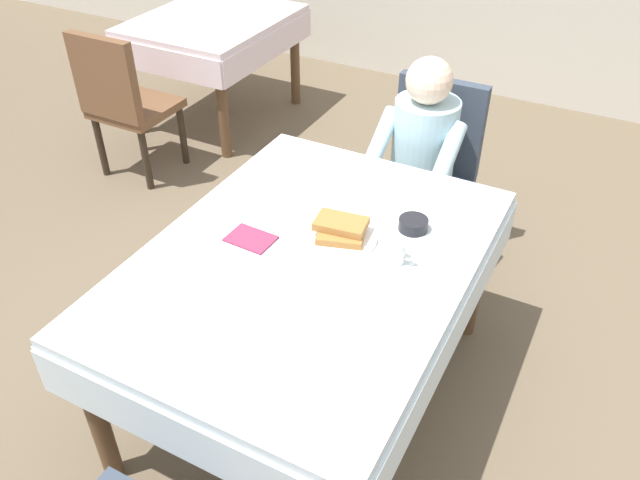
{
  "coord_description": "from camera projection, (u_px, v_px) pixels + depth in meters",
  "views": [
    {
      "loc": [
        0.87,
        -1.55,
        2.15
      ],
      "look_at": [
        0.03,
        0.04,
        0.79
      ],
      "focal_mm": 36.1,
      "sensor_mm": 36.0,
      "label": 1
    }
  ],
  "objects": [
    {
      "name": "spoon_near_edge",
      "position": [
        294.0,
        298.0,
        2.09
      ],
      "size": [
        0.15,
        0.05,
        0.0
      ],
      "primitive_type": "cube",
      "rotation": [
        0.0,
        0.0,
        -0.27
      ],
      "color": "silver",
      "rests_on": "dining_table_main"
    },
    {
      "name": "knife_right_of_plate",
      "position": [
        385.0,
        256.0,
        2.26
      ],
      "size": [
        0.03,
        0.2,
        0.0
      ],
      "primitive_type": "cube",
      "rotation": [
        0.0,
        0.0,
        1.67
      ],
      "color": "silver",
      "rests_on": "dining_table_main"
    },
    {
      "name": "plate_breakfast",
      "position": [
        339.0,
        237.0,
        2.35
      ],
      "size": [
        0.28,
        0.28,
        0.02
      ],
      "primitive_type": "cylinder",
      "color": "white",
      "rests_on": "dining_table_main"
    },
    {
      "name": "dining_table_main",
      "position": [
        308.0,
        275.0,
        2.32
      ],
      "size": [
        1.12,
        1.52,
        0.74
      ],
      "color": "silver",
      "rests_on": "ground"
    },
    {
      "name": "breakfast_stack",
      "position": [
        341.0,
        229.0,
        2.32
      ],
      "size": [
        0.21,
        0.18,
        0.06
      ],
      "color": "#A36B33",
      "rests_on": "plate_breakfast"
    },
    {
      "name": "napkin_folded",
      "position": [
        251.0,
        239.0,
        2.34
      ],
      "size": [
        0.17,
        0.13,
        0.01
      ],
      "primitive_type": "cube",
      "rotation": [
        0.0,
        0.0,
        -0.04
      ],
      "color": "#8C2D4C",
      "rests_on": "dining_table_main"
    },
    {
      "name": "bowl_butter",
      "position": [
        413.0,
        224.0,
        2.38
      ],
      "size": [
        0.11,
        0.11,
        0.04
      ],
      "primitive_type": "cylinder",
      "color": "black",
      "rests_on": "dining_table_main"
    },
    {
      "name": "diner_person",
      "position": [
        421.0,
        152.0,
        3.01
      ],
      "size": [
        0.4,
        0.43,
        1.12
      ],
      "rotation": [
        0.0,
        0.0,
        3.14
      ],
      "color": "silver",
      "rests_on": "ground"
    },
    {
      "name": "cup_coffee",
      "position": [
        395.0,
        252.0,
        2.22
      ],
      "size": [
        0.11,
        0.08,
        0.08
      ],
      "color": "white",
      "rests_on": "dining_table_main"
    },
    {
      "name": "fork_left_of_plate",
      "position": [
        291.0,
        227.0,
        2.41
      ],
      "size": [
        0.03,
        0.18,
        0.0
      ],
      "primitive_type": "cube",
      "rotation": [
        0.0,
        0.0,
        1.67
      ],
      "color": "silver",
      "rests_on": "dining_table_main"
    },
    {
      "name": "background_table_far",
      "position": [
        214.0,
        34.0,
        4.43
      ],
      "size": [
        0.92,
        1.12,
        0.74
      ],
      "color": "silver",
      "rests_on": "ground"
    },
    {
      "name": "ground_plane",
      "position": [
        310.0,
        393.0,
        2.71
      ],
      "size": [
        14.0,
        14.0,
        0.0
      ],
      "primitive_type": "plane",
      "color": "brown"
    },
    {
      "name": "chair_diner",
      "position": [
        429.0,
        163.0,
        3.2
      ],
      "size": [
        0.44,
        0.45,
        0.93
      ],
      "rotation": [
        0.0,
        0.0,
        3.14
      ],
      "color": "#384251",
      "rests_on": "ground"
    },
    {
      "name": "background_chair_empty",
      "position": [
        122.0,
        98.0,
        3.81
      ],
      "size": [
        0.44,
        0.45,
        0.93
      ],
      "color": "brown",
      "rests_on": "ground"
    }
  ]
}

